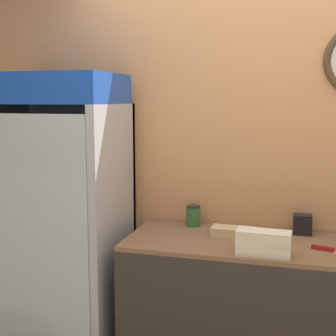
% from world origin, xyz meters
% --- Properties ---
extents(wall_back, '(5.20, 0.10, 2.70)m').
position_xyz_m(wall_back, '(0.01, 1.21, 1.36)').
color(wall_back, tan).
rests_on(wall_back, ground_plane).
extents(prep_counter, '(1.53, 0.61, 0.89)m').
position_xyz_m(prep_counter, '(0.00, 0.86, 0.44)').
color(prep_counter, '#332D28').
rests_on(prep_counter, ground_plane).
extents(beverage_cooler, '(0.78, 0.64, 1.84)m').
position_xyz_m(beverage_cooler, '(-1.25, 0.89, 1.01)').
color(beverage_cooler, '#B2B7BC').
rests_on(beverage_cooler, ground_plane).
extents(sandwich_stack_bottom, '(0.28, 0.12, 0.07)m').
position_xyz_m(sandwich_stack_bottom, '(0.03, 0.63, 0.92)').
color(sandwich_stack_bottom, beige).
rests_on(sandwich_stack_bottom, prep_counter).
extents(sandwich_stack_middle, '(0.28, 0.13, 0.07)m').
position_xyz_m(sandwich_stack_middle, '(0.03, 0.63, 0.99)').
color(sandwich_stack_middle, beige).
rests_on(sandwich_stack_middle, sandwich_stack_bottom).
extents(sandwich_flat_left, '(0.26, 0.12, 0.06)m').
position_xyz_m(sandwich_flat_left, '(-0.16, 0.92, 0.92)').
color(sandwich_flat_left, tan).
rests_on(sandwich_flat_left, prep_counter).
extents(chefs_knife, '(0.33, 0.13, 0.02)m').
position_xyz_m(chefs_knife, '(0.39, 0.79, 0.90)').
color(chefs_knife, silver).
rests_on(chefs_knife, prep_counter).
extents(condiment_jar, '(0.09, 0.09, 0.14)m').
position_xyz_m(condiment_jar, '(-0.44, 1.09, 0.95)').
color(condiment_jar, '#336B38').
rests_on(condiment_jar, prep_counter).
extents(napkin_dispenser, '(0.11, 0.09, 0.12)m').
position_xyz_m(napkin_dispenser, '(0.23, 1.09, 0.95)').
color(napkin_dispenser, black).
rests_on(napkin_dispenser, prep_counter).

